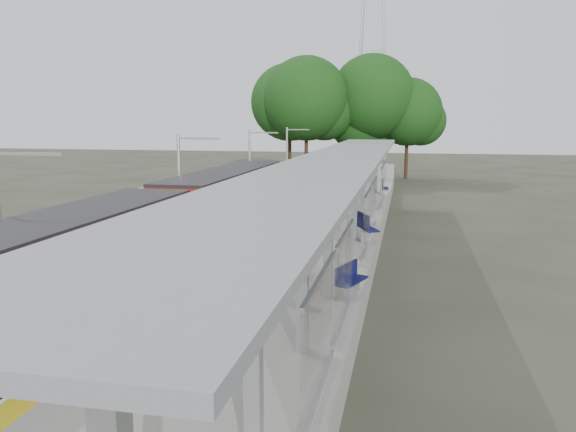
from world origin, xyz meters
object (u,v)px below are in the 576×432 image
object	(u,v)px
litter_bin	(321,249)
info_pillar_far	(335,210)
bench_near	(350,278)
bench_far	(384,187)
info_pillar_near	(269,269)
bench_mid	(365,226)
train	(167,229)

from	to	relation	value
litter_bin	info_pillar_far	bearing A→B (deg)	92.81
bench_near	bench_far	xyz separation A→B (m)	(0.01, 22.88, 0.02)
info_pillar_near	bench_near	bearing A→B (deg)	33.12
info_pillar_far	bench_mid	bearing A→B (deg)	-77.93
bench_near	bench_mid	world-z (taller)	bench_mid
bench_far	litter_bin	world-z (taller)	bench_far
train	bench_mid	xyz separation A→B (m)	(6.96, 4.62, -0.45)
info_pillar_near	train	bearing A→B (deg)	155.44
train	info_pillar_far	size ratio (longest dim) A/B	15.57
train	bench_mid	bearing A→B (deg)	33.55
bench_mid	litter_bin	world-z (taller)	bench_mid
bench_far	info_pillar_far	world-z (taller)	info_pillar_far
litter_bin	bench_near	bearing A→B (deg)	-69.57
bench_mid	info_pillar_far	world-z (taller)	info_pillar_far
bench_near	info_pillar_far	distance (m)	10.70
info_pillar_far	bench_near	bearing A→B (deg)	-99.06
train	info_pillar_near	xyz separation A→B (m)	(4.87, -3.92, -0.21)
bench_far	info_pillar_far	distance (m)	12.47
bench_far	info_pillar_far	bearing A→B (deg)	-102.21
bench_mid	bench_near	bearing A→B (deg)	-112.43
bench_near	info_pillar_near	distance (m)	2.39
info_pillar_near	litter_bin	world-z (taller)	info_pillar_near
train	bench_mid	distance (m)	8.37
train	litter_bin	xyz separation A→B (m)	(5.64, 0.76, -0.65)
info_pillar_far	train	bearing A→B (deg)	-144.47
bench_near	bench_far	size ratio (longest dim) A/B	0.98
train	info_pillar_far	distance (m)	9.10
bench_mid	litter_bin	size ratio (longest dim) A/B	2.15
bench_far	info_pillar_far	size ratio (longest dim) A/B	0.82
bench_mid	info_pillar_near	size ratio (longest dim) A/B	0.89
info_pillar_near	bench_mid	bearing A→B (deg)	90.54
info_pillar_near	info_pillar_far	world-z (taller)	info_pillar_near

